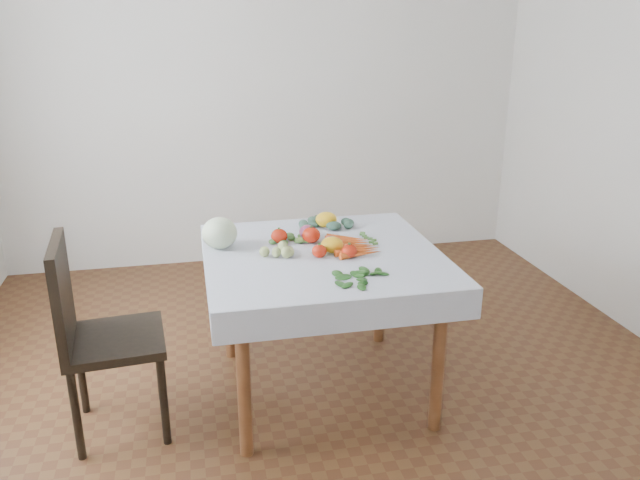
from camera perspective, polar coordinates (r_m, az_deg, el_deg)
The scene contains 19 objects.
ground at distance 3.35m, azimuth 0.24°, elevation -13.37°, with size 4.00×4.00×0.00m, color brown.
back_wall at distance 4.81m, azimuth -5.00°, elevation 13.77°, with size 4.00×0.04×2.70m, color white.
table at distance 3.04m, azimuth 0.26°, elevation -2.95°, with size 1.00×1.00×0.75m.
tablecloth at distance 3.01m, azimuth 0.26°, elevation -1.19°, with size 1.12×1.12×0.01m, color white.
chair at distance 2.95m, azimuth -20.09°, elevation -7.41°, with size 0.46×0.46×0.94m.
cabbage at distance 3.08m, azimuth -9.17°, elevation 0.64°, with size 0.17×0.17×0.15m, color silver.
tomato_a at distance 3.13m, azimuth -3.75°, elevation 0.37°, with size 0.08×0.08×0.07m, color red.
tomato_b at distance 3.13m, azimuth -0.81°, elevation 0.46°, with size 0.09×0.09×0.08m, color red.
tomato_c at distance 2.93m, azimuth -0.07°, elevation -1.02°, with size 0.07×0.07×0.06m, color red.
tomato_d at distance 2.93m, azimuth 2.69°, elevation -1.02°, with size 0.07×0.07×0.06m, color red.
heirloom_back at distance 3.38m, azimuth 0.58°, elevation 1.89°, with size 0.12×0.12×0.08m, color gold.
heirloom_front at distance 3.00m, azimuth 1.12°, elevation -0.43°, with size 0.11×0.11×0.08m, color gold.
onion_a at distance 3.19m, azimuth -1.16°, elevation 0.74°, with size 0.09×0.09×0.07m, color #611B3F.
onion_b at distance 3.02m, azimuth 1.04°, elevation -0.30°, with size 0.08×0.08×0.07m, color #611B3F.
tomatillo_cluster at distance 2.95m, azimuth -3.73°, elevation -1.09°, with size 0.17×0.10×0.05m.
carrot_bunch at distance 3.06m, azimuth 3.06°, elevation -0.51°, with size 0.22×0.34×0.03m.
kale_bunch at distance 3.37m, azimuth 0.50°, elevation 1.49°, with size 0.27×0.26×0.04m.
basil_bunch at distance 2.71m, azimuth 4.01°, elevation -3.43°, with size 0.26×0.22×0.01m.
dill_bunch at distance 3.18m, azimuth -3.08°, elevation 0.22°, with size 0.20×0.19×0.02m.
Camera 1 is at (-0.61, -2.75, 1.80)m, focal length 35.00 mm.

